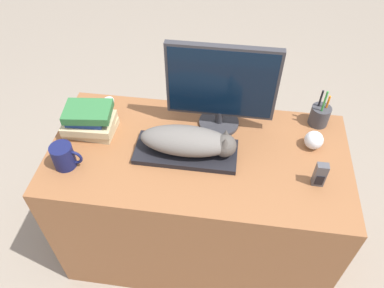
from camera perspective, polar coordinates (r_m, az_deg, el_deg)
desk at (r=1.87m, az=0.83°, el=-8.91°), size 1.27×0.64×0.74m
keyboard at (r=1.57m, az=-0.93°, el=-1.20°), size 0.43×0.18×0.02m
cat at (r=1.52m, az=-0.15°, el=0.42°), size 0.39×0.15×0.11m
monitor at (r=1.57m, az=4.50°, el=8.79°), size 0.46×0.18×0.40m
computer_mouse at (r=1.84m, az=-12.73°, el=6.20°), size 0.06×0.08×0.03m
coffee_mug at (r=1.58m, az=-18.94°, el=-1.79°), size 0.12×0.09×0.11m
pen_cup at (r=1.77m, az=18.88°, el=4.18°), size 0.09×0.09×0.20m
baseball at (r=1.66m, az=18.07°, el=0.57°), size 0.08×0.08×0.08m
phone at (r=1.51m, az=18.93°, el=-4.44°), size 0.04×0.03×0.11m
book_stack at (r=1.69m, az=-15.43°, el=3.49°), size 0.23×0.17×0.13m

